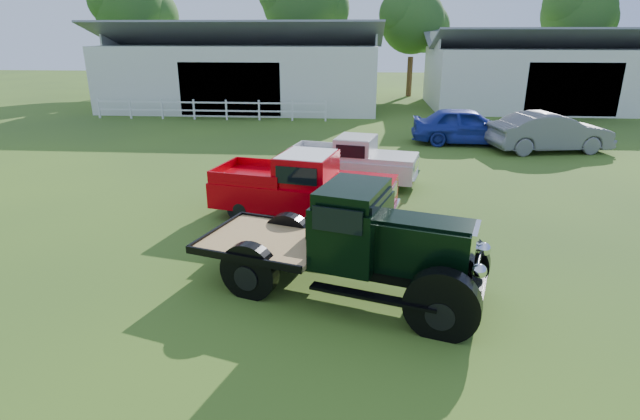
# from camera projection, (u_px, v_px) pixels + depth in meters

# --- Properties ---
(ground) EXTENTS (120.00, 120.00, 0.00)m
(ground) POSITION_uv_depth(u_px,v_px,m) (306.00, 273.00, 10.92)
(ground) COLOR #334A1D
(shed_left) EXTENTS (18.80, 10.20, 5.60)m
(shed_left) POSITION_uv_depth(u_px,v_px,m) (246.00, 66.00, 34.94)
(shed_left) COLOR silver
(shed_left) RESTS_ON ground
(shed_right) EXTENTS (16.80, 9.20, 5.20)m
(shed_right) POSITION_uv_depth(u_px,v_px,m) (550.00, 69.00, 34.34)
(shed_right) COLOR silver
(shed_right) RESTS_ON ground
(fence_rail) EXTENTS (14.20, 0.16, 1.20)m
(fence_rail) POSITION_uv_depth(u_px,v_px,m) (210.00, 110.00, 30.11)
(fence_rail) COLOR white
(fence_rail) RESTS_ON ground
(tree_a) EXTENTS (6.30, 6.30, 10.50)m
(tree_a) POSITION_uv_depth(u_px,v_px,m) (134.00, 29.00, 41.53)
(tree_a) COLOR #245A1C
(tree_a) RESTS_ON ground
(tree_b) EXTENTS (6.90, 6.90, 11.50)m
(tree_b) POSITION_uv_depth(u_px,v_px,m) (302.00, 23.00, 41.23)
(tree_b) COLOR #245A1C
(tree_b) RESTS_ON ground
(tree_c) EXTENTS (5.40, 5.40, 9.00)m
(tree_c) POSITION_uv_depth(u_px,v_px,m) (412.00, 39.00, 40.02)
(tree_c) COLOR #245A1C
(tree_c) RESTS_ON ground
(tree_d) EXTENTS (6.00, 6.00, 10.00)m
(tree_d) POSITION_uv_depth(u_px,v_px,m) (575.00, 33.00, 39.80)
(tree_d) COLOR #245A1C
(tree_d) RESTS_ON ground
(vintage_flatbed) EXTENTS (6.11, 3.83, 2.26)m
(vintage_flatbed) POSITION_uv_depth(u_px,v_px,m) (347.00, 240.00, 9.79)
(vintage_flatbed) COLOR black
(vintage_flatbed) RESTS_ON ground
(red_pickup) EXTENTS (5.51, 3.07, 1.90)m
(red_pickup) POSITION_uv_depth(u_px,v_px,m) (303.00, 186.00, 13.87)
(red_pickup) COLOR #B7000A
(red_pickup) RESTS_ON ground
(white_pickup) EXTENTS (4.74, 2.67, 1.64)m
(white_pickup) POSITION_uv_depth(u_px,v_px,m) (353.00, 161.00, 17.10)
(white_pickup) COLOR #BAB7B2
(white_pickup) RESTS_ON ground
(misc_car_blue) EXTENTS (5.12, 2.27, 1.71)m
(misc_car_blue) POSITION_uv_depth(u_px,v_px,m) (466.00, 126.00, 23.39)
(misc_car_blue) COLOR navy
(misc_car_blue) RESTS_ON ground
(misc_car_grey) EXTENTS (5.42, 2.74, 1.70)m
(misc_car_grey) POSITION_uv_depth(u_px,v_px,m) (550.00, 132.00, 21.88)
(misc_car_grey) COLOR slate
(misc_car_grey) RESTS_ON ground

